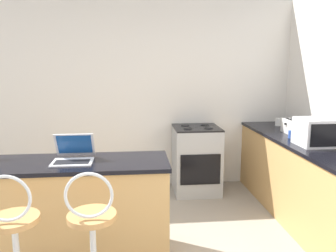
{
  "coord_description": "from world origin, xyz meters",
  "views": [
    {
      "loc": [
        0.01,
        -1.92,
        1.7
      ],
      "look_at": [
        0.4,
        1.88,
        1.0
      ],
      "focal_mm": 35.0,
      "sensor_mm": 36.0,
      "label": 1
    }
  ],
  "objects": [
    {
      "name": "mug_white",
      "position": [
        1.95,
        2.3,
        0.95
      ],
      "size": [
        0.09,
        0.08,
        0.1
      ],
      "color": "white",
      "rests_on": "counter_right"
    },
    {
      "name": "counter_right",
      "position": [
        1.88,
        1.07,
        0.45
      ],
      "size": [
        0.67,
        3.17,
        0.9
      ],
      "color": "tan",
      "rests_on": "ground_plane"
    },
    {
      "name": "toaster",
      "position": [
        1.89,
        1.78,
        0.99
      ],
      "size": [
        0.18,
        0.3,
        0.17
      ],
      "color": "silver",
      "rests_on": "counter_right"
    },
    {
      "name": "mug_blue",
      "position": [
        1.77,
        1.53,
        0.95
      ],
      "size": [
        0.09,
        0.07,
        0.09
      ],
      "color": "#2D51AD",
      "rests_on": "counter_right"
    },
    {
      "name": "microwave",
      "position": [
        1.9,
        1.17,
        1.04
      ],
      "size": [
        0.49,
        0.34,
        0.28
      ],
      "color": "silver",
      "rests_on": "counter_right"
    },
    {
      "name": "breakfast_bar",
      "position": [
        -0.56,
        0.83,
        0.45
      ],
      "size": [
        1.71,
        0.58,
        0.9
      ],
      "color": "tan",
      "rests_on": "ground_plane"
    },
    {
      "name": "laptop",
      "position": [
        -0.52,
        0.86,
        0.96
      ],
      "size": [
        0.33,
        0.32,
        0.23
      ],
      "color": "silver",
      "rests_on": "breakfast_bar"
    },
    {
      "name": "wall_back",
      "position": [
        0.0,
        2.67,
        1.3
      ],
      "size": [
        12.0,
        0.06,
        2.6
      ],
      "color": "silver",
      "rests_on": "ground_plane"
    },
    {
      "name": "bar_stool_far",
      "position": [
        -0.3,
        0.22,
        0.48
      ],
      "size": [
        0.4,
        0.4,
        1.03
      ],
      "color": "silver",
      "rests_on": "ground_plane"
    },
    {
      "name": "bar_stool_near",
      "position": [
        -0.82,
        0.22,
        0.48
      ],
      "size": [
        0.4,
        0.4,
        1.03
      ],
      "color": "silver",
      "rests_on": "ground_plane"
    },
    {
      "name": "stove_range",
      "position": [
        0.83,
        2.31,
        0.45
      ],
      "size": [
        0.61,
        0.61,
        0.91
      ],
      "color": "#9EA3A8",
      "rests_on": "ground_plane"
    }
  ]
}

